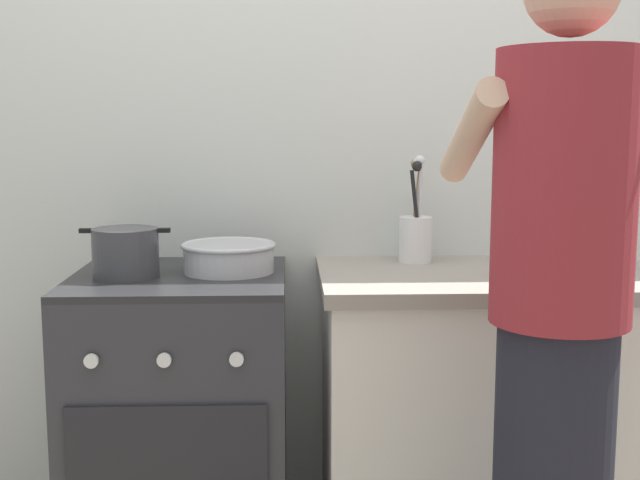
# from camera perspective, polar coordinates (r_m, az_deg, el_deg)

# --- Properties ---
(back_wall) EXTENTS (3.20, 0.10, 2.50)m
(back_wall) POSITION_cam_1_polar(r_m,az_deg,el_deg) (2.69, 2.89, 6.44)
(back_wall) COLOR silver
(back_wall) RESTS_ON ground
(countertop) EXTENTS (1.00, 0.60, 0.90)m
(countertop) POSITION_cam_1_polar(r_m,az_deg,el_deg) (2.56, 11.48, -12.06)
(countertop) COLOR silver
(countertop) RESTS_ON ground
(stove_range) EXTENTS (0.60, 0.62, 0.90)m
(stove_range) POSITION_cam_1_polar(r_m,az_deg,el_deg) (2.51, -9.41, -12.49)
(stove_range) COLOR #2D2D33
(stove_range) RESTS_ON ground
(pot) EXTENTS (0.25, 0.18, 0.14)m
(pot) POSITION_cam_1_polar(r_m,az_deg,el_deg) (2.37, -13.17, -0.85)
(pot) COLOR #38383D
(pot) RESTS_ON stove_range
(mixing_bowl) EXTENTS (0.27, 0.27, 0.09)m
(mixing_bowl) POSITION_cam_1_polar(r_m,az_deg,el_deg) (2.40, -6.28, -1.09)
(mixing_bowl) COLOR #B7B7BC
(mixing_bowl) RESTS_ON stove_range
(utensil_crock) EXTENTS (0.10, 0.10, 0.33)m
(utensil_crock) POSITION_cam_1_polar(r_m,az_deg,el_deg) (2.56, 6.57, 0.61)
(utensil_crock) COLOR silver
(utensil_crock) RESTS_ON countertop
(spice_bottle) EXTENTS (0.04, 0.04, 0.09)m
(spice_bottle) POSITION_cam_1_polar(r_m,az_deg,el_deg) (2.39, 12.21, -1.30)
(spice_bottle) COLOR silver
(spice_bottle) RESTS_ON countertop
(person) EXTENTS (0.41, 0.50, 1.70)m
(person) POSITION_cam_1_polar(r_m,az_deg,el_deg) (1.89, 15.93, -6.57)
(person) COLOR black
(person) RESTS_ON ground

